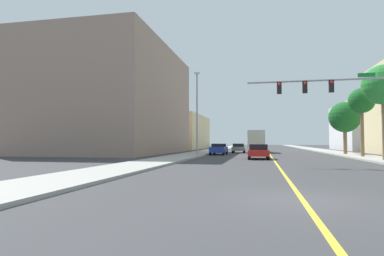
{
  "coord_description": "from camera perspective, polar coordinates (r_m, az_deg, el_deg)",
  "views": [
    {
      "loc": [
        -1.19,
        -9.81,
        1.71
      ],
      "look_at": [
        -7.68,
        20.78,
        2.99
      ],
      "focal_mm": 30.08,
      "sensor_mm": 36.0,
      "label": 1
    }
  ],
  "objects": [
    {
      "name": "sidewalk_left",
      "position": [
        52.48,
        3.06,
        -4.12
      ],
      "size": [
        3.65,
        168.0,
        0.15
      ],
      "primitive_type": "cube",
      "color": "#9E9B93",
      "rests_on": "ground"
    },
    {
      "name": "lane_marking_center",
      "position": [
        51.86,
        13.33,
        -4.16
      ],
      "size": [
        0.16,
        144.0,
        0.01
      ],
      "primitive_type": "cube",
      "color": "yellow",
      "rests_on": "ground"
    },
    {
      "name": "palm_mid",
      "position": [
        37.64,
        27.85,
        4.14
      ],
      "size": [
        2.61,
        2.61,
        7.05
      ],
      "color": "brown",
      "rests_on": "sidewalk_right"
    },
    {
      "name": "building_right_far",
      "position": [
        69.17,
        28.66,
        0.16
      ],
      "size": [
        10.06,
        18.05,
        8.74
      ],
      "primitive_type": "cube",
      "color": "silver",
      "rests_on": "ground"
    },
    {
      "name": "palm_near",
      "position": [
        31.39,
        30.73,
        6.54
      ],
      "size": [
        3.32,
        3.32,
        7.94
      ],
      "color": "brown",
      "rests_on": "sidewalk_right"
    },
    {
      "name": "car_blue",
      "position": [
        40.28,
        4.77,
        -3.72
      ],
      "size": [
        1.93,
        3.86,
        1.4
      ],
      "rotation": [
        0.0,
        0.0,
        3.11
      ],
      "color": "#1E389E",
      "rests_on": "ground"
    },
    {
      "name": "sidewalk_right",
      "position": [
        52.9,
        23.51,
        -3.91
      ],
      "size": [
        3.65,
        168.0,
        0.15
      ],
      "primitive_type": "cube",
      "color": "#9E9B93",
      "rests_on": "ground"
    },
    {
      "name": "street_lamp",
      "position": [
        35.62,
        0.9,
        3.27
      ],
      "size": [
        0.56,
        0.28,
        9.22
      ],
      "color": "gray",
      "rests_on": "sidewalk_left"
    },
    {
      "name": "car_gray",
      "position": [
        47.48,
        8.27,
        -3.53
      ],
      "size": [
        1.85,
        3.84,
        1.35
      ],
      "rotation": [
        0.0,
        0.0,
        0.01
      ],
      "color": "slate",
      "rests_on": "ground"
    },
    {
      "name": "building_left_near",
      "position": [
        48.5,
        -14.12,
        4.56
      ],
      "size": [
        17.57,
        25.66,
        14.94
      ],
      "primitive_type": "cube",
      "color": "gray",
      "rests_on": "ground"
    },
    {
      "name": "delivery_truck",
      "position": [
        49.3,
        11.43,
        -2.28
      ],
      "size": [
        2.49,
        8.37,
        3.25
      ],
      "rotation": [
        0.0,
        0.0,
        -0.01
      ],
      "color": "silver",
      "rests_on": "ground"
    },
    {
      "name": "traffic_signal_mast",
      "position": [
        24.5,
        25.43,
        5.22
      ],
      "size": [
        10.07,
        0.36,
        6.29
      ],
      "color": "gray",
      "rests_on": "sidewalk_right"
    },
    {
      "name": "building_left_far",
      "position": [
        72.18,
        -3.44,
        -0.77
      ],
      "size": [
        13.49,
        21.25,
        7.35
      ],
      "primitive_type": "cube",
      "color": "beige",
      "rests_on": "ground"
    },
    {
      "name": "ground",
      "position": [
        51.86,
        13.33,
        -4.16
      ],
      "size": [
        192.0,
        192.0,
        0.0
      ],
      "primitive_type": "plane",
      "color": "#38383A"
    },
    {
      "name": "car_red",
      "position": [
        31.54,
        11.7,
        -4.08
      ],
      "size": [
        1.98,
        4.28,
        1.41
      ],
      "rotation": [
        0.0,
        0.0,
        0.01
      ],
      "color": "red",
      "rests_on": "ground"
    },
    {
      "name": "palm_far",
      "position": [
        43.9,
        25.45,
        1.72
      ],
      "size": [
        3.78,
        3.78,
        6.42
      ],
      "color": "brown",
      "rests_on": "sidewalk_right"
    }
  ]
}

